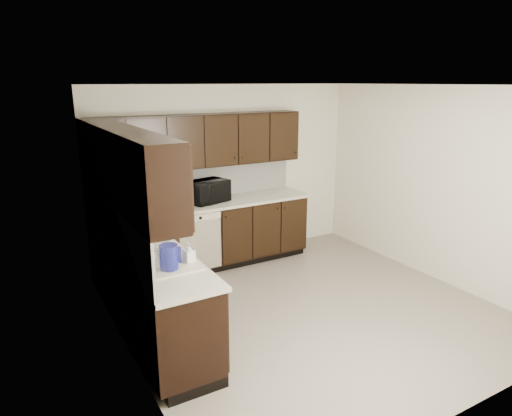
{
  "coord_description": "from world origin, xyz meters",
  "views": [
    {
      "loc": [
        -2.87,
        -3.84,
        2.54
      ],
      "look_at": [
        -0.33,
        0.6,
        1.11
      ],
      "focal_mm": 32.0,
      "sensor_mm": 36.0,
      "label": 1
    }
  ],
  "objects_px": {
    "microwave": "(208,191)",
    "blue_pitcher": "(169,258)",
    "storage_bin": "(144,234)",
    "sink": "(162,267)",
    "toaster_oven": "(111,209)"
  },
  "relations": [
    {
      "from": "microwave",
      "to": "blue_pitcher",
      "type": "relative_size",
      "value": 2.25
    },
    {
      "from": "toaster_oven",
      "to": "storage_bin",
      "type": "bearing_deg",
      "value": -82.97
    },
    {
      "from": "sink",
      "to": "toaster_oven",
      "type": "distance_m",
      "value": 1.7
    },
    {
      "from": "microwave",
      "to": "toaster_oven",
      "type": "height_order",
      "value": "microwave"
    },
    {
      "from": "sink",
      "to": "microwave",
      "type": "distance_m",
      "value": 2.14
    },
    {
      "from": "blue_pitcher",
      "to": "toaster_oven",
      "type": "bearing_deg",
      "value": 71.13
    },
    {
      "from": "microwave",
      "to": "storage_bin",
      "type": "relative_size",
      "value": 1.26
    },
    {
      "from": "sink",
      "to": "storage_bin",
      "type": "xyz_separation_m",
      "value": [
        0.02,
        0.6,
        0.14
      ]
    },
    {
      "from": "sink",
      "to": "storage_bin",
      "type": "bearing_deg",
      "value": 88.0
    },
    {
      "from": "sink",
      "to": "toaster_oven",
      "type": "xyz_separation_m",
      "value": [
        -0.07,
        1.69,
        0.16
      ]
    },
    {
      "from": "microwave",
      "to": "storage_bin",
      "type": "xyz_separation_m",
      "value": [
        -1.22,
        -1.14,
        -0.07
      ]
    },
    {
      "from": "storage_bin",
      "to": "blue_pitcher",
      "type": "xyz_separation_m",
      "value": [
        -0.03,
        -0.85,
        0.04
      ]
    },
    {
      "from": "microwave",
      "to": "blue_pitcher",
      "type": "height_order",
      "value": "microwave"
    },
    {
      "from": "microwave",
      "to": "blue_pitcher",
      "type": "bearing_deg",
      "value": -137.97
    },
    {
      "from": "storage_bin",
      "to": "blue_pitcher",
      "type": "relative_size",
      "value": 1.79
    }
  ]
}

